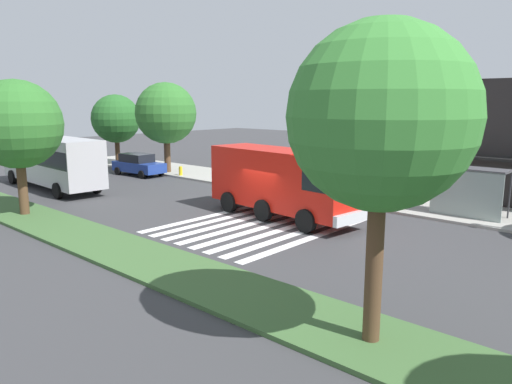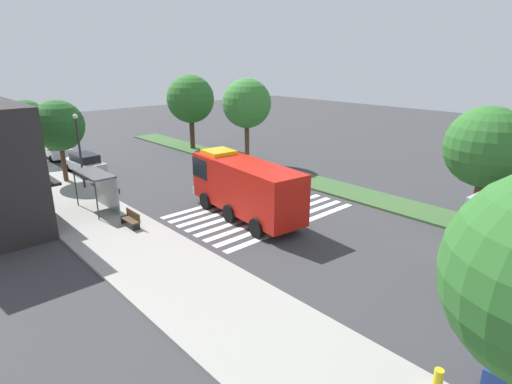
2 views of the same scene
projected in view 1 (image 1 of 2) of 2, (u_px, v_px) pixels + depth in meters
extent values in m
plane|color=#38383A|center=(257.00, 221.00, 24.23)|extent=(120.00, 120.00, 0.00)
cube|color=#9E9B93|center=(347.00, 195.00, 30.39)|extent=(60.00, 5.07, 0.14)
cube|color=#3D6033|center=(130.00, 253.00, 18.79)|extent=(60.00, 3.00, 0.14)
cube|color=silver|center=(223.00, 213.00, 25.84)|extent=(0.45, 10.70, 0.01)
cube|color=silver|center=(235.00, 216.00, 25.25)|extent=(0.45, 10.70, 0.01)
cube|color=silver|center=(248.00, 218.00, 24.65)|extent=(0.45, 10.70, 0.01)
cube|color=silver|center=(261.00, 221.00, 24.06)|extent=(0.45, 10.70, 0.01)
cube|color=silver|center=(275.00, 224.00, 23.47)|extent=(0.45, 10.70, 0.01)
cube|color=silver|center=(289.00, 227.00, 22.87)|extent=(0.45, 10.70, 0.01)
cube|color=silver|center=(305.00, 231.00, 22.28)|extent=(0.45, 10.70, 0.01)
cube|color=silver|center=(321.00, 234.00, 21.69)|extent=(0.45, 10.70, 0.01)
cube|color=red|center=(329.00, 187.00, 22.26)|extent=(2.85, 2.77, 2.92)
cube|color=red|center=(265.00, 176.00, 25.43)|extent=(6.30, 3.13, 2.95)
cube|color=black|center=(336.00, 175.00, 21.87)|extent=(2.13, 2.71, 1.29)
cube|color=silver|center=(353.00, 218.00, 21.46)|extent=(0.50, 2.52, 0.50)
cube|color=yellow|center=(330.00, 153.00, 21.97)|extent=(1.99, 1.94, 0.24)
cylinder|color=black|center=(340.00, 213.00, 23.54)|extent=(1.13, 0.41, 1.10)
cylinder|color=black|center=(306.00, 221.00, 21.90)|extent=(1.13, 0.41, 1.10)
cylinder|color=black|center=(263.00, 196.00, 27.63)|extent=(1.13, 0.41, 1.10)
cylinder|color=black|center=(229.00, 202.00, 25.99)|extent=(1.13, 0.41, 1.10)
cylinder|color=black|center=(298.00, 203.00, 25.64)|extent=(1.13, 0.41, 1.10)
cylinder|color=black|center=(263.00, 210.00, 23.99)|extent=(1.13, 0.41, 1.10)
cube|color=navy|center=(139.00, 167.00, 38.82)|extent=(4.74, 2.14, 0.76)
cube|color=black|center=(137.00, 158.00, 38.83)|extent=(2.69, 1.80, 0.67)
cylinder|color=black|center=(161.00, 172.00, 38.67)|extent=(0.65, 0.26, 0.64)
cylinder|color=black|center=(142.00, 175.00, 37.22)|extent=(0.65, 0.26, 0.64)
cylinder|color=black|center=(137.00, 169.00, 40.56)|extent=(0.65, 0.26, 0.64)
cylinder|color=black|center=(118.00, 171.00, 39.11)|extent=(0.65, 0.26, 0.64)
cube|color=#B2B2B7|center=(50.00, 159.00, 32.81)|extent=(11.10, 3.06, 3.02)
cube|color=black|center=(50.00, 154.00, 32.74)|extent=(10.89, 3.10, 1.09)
cylinder|color=black|center=(12.00, 177.00, 34.87)|extent=(1.01, 0.35, 1.00)
cylinder|color=black|center=(48.00, 173.00, 36.64)|extent=(1.01, 0.35, 1.00)
cylinder|color=black|center=(58.00, 191.00, 29.54)|extent=(1.01, 0.35, 1.00)
cylinder|color=black|center=(96.00, 186.00, 31.32)|extent=(1.01, 0.35, 1.00)
cube|color=#4C4C51|center=(472.00, 169.00, 24.34)|extent=(3.50, 1.40, 0.12)
cube|color=#8C9E99|center=(465.00, 194.00, 24.08)|extent=(3.50, 0.08, 2.40)
cylinder|color=#333338|center=(442.00, 187.00, 26.15)|extent=(0.08, 0.08, 2.40)
cylinder|color=#333338|center=(510.00, 195.00, 23.92)|extent=(0.08, 0.08, 2.40)
cube|color=#4C3823|center=(394.00, 198.00, 27.16)|extent=(1.60, 0.50, 0.08)
cube|color=#4C3823|center=(392.00, 194.00, 26.95)|extent=(1.60, 0.06, 0.45)
cube|color=black|center=(382.00, 200.00, 27.67)|extent=(0.08, 0.45, 0.37)
cube|color=black|center=(406.00, 203.00, 26.73)|extent=(0.08, 0.45, 0.37)
cylinder|color=#47301E|center=(118.00, 150.00, 44.60)|extent=(0.44, 0.44, 2.64)
sphere|color=#235B23|center=(116.00, 119.00, 44.07)|extent=(4.40, 4.40, 4.40)
cylinder|color=#513823|center=(167.00, 153.00, 39.66)|extent=(0.52, 0.52, 3.08)
sphere|color=#2D6B28|center=(166.00, 113.00, 39.05)|extent=(4.94, 4.94, 4.94)
cylinder|color=#513823|center=(22.00, 185.00, 24.81)|extent=(0.47, 0.47, 3.06)
sphere|color=#2D6B28|center=(17.00, 124.00, 24.23)|extent=(4.48, 4.48, 4.48)
cylinder|color=#513823|center=(374.00, 263.00, 11.52)|extent=(0.42, 0.42, 3.91)
sphere|color=#387F33|center=(381.00, 116.00, 10.88)|extent=(4.34, 4.34, 4.34)
cylinder|color=gold|center=(181.00, 171.00, 38.01)|extent=(0.28, 0.28, 0.70)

